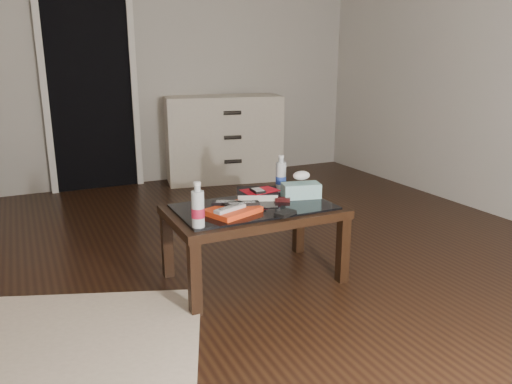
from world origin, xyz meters
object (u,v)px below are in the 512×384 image
Objects in this scene: dresser at (223,139)px; tissue_box at (301,190)px; water_bottle_left at (198,205)px; water_bottle_right at (281,173)px; textbook at (257,194)px; coffee_table at (254,216)px.

dresser is 5.52× the size of tissue_box.
water_bottle_left is 0.83m from water_bottle_right.
water_bottle_right is (0.20, 0.06, 0.10)m from textbook.
water_bottle_right is (0.71, 0.43, 0.00)m from water_bottle_left.
dresser reaches higher than textbook.
textbook is 1.05× the size of water_bottle_right.
water_bottle_right is (-0.47, -2.18, 0.13)m from dresser.
water_bottle_right is at bearing 39.28° from textbook.
water_bottle_left is at bearing -153.26° from coffee_table.
dresser is at bearing 92.92° from tissue_box.
dresser is 2.86m from water_bottle_left.
dresser is 2.40m from tissue_box.
water_bottle_right is at bearing 31.04° from water_bottle_left.
dresser is 5.34× the size of water_bottle_right.
coffee_table is 4.20× the size of water_bottle_right.
water_bottle_left reaches higher than textbook.
coffee_table is 0.36m from tissue_box.
dresser is 5.08× the size of textbook.
coffee_table is at bearing -97.30° from dresser.
water_bottle_left reaches higher than coffee_table.
coffee_table is at bearing -160.46° from tissue_box.
textbook is at bearing -96.22° from dresser.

